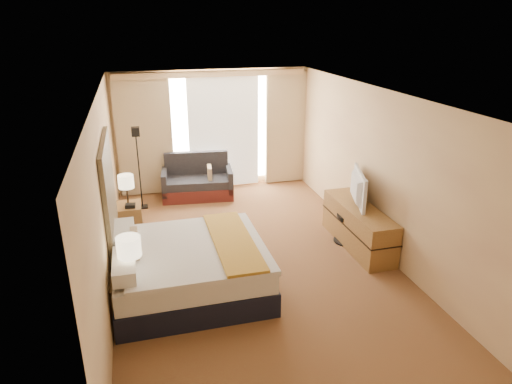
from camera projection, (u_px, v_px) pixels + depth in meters
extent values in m
cube|color=#5D271A|center=(252.00, 259.00, 7.28)|extent=(4.20, 7.00, 0.02)
cube|color=silver|center=(252.00, 95.00, 6.36)|extent=(4.20, 7.00, 0.02)
cube|color=beige|center=(212.00, 130.00, 9.98)|extent=(4.20, 0.02, 2.60)
cube|color=beige|center=(361.00, 324.00, 3.66)|extent=(4.20, 0.02, 2.60)
cube|color=beige|center=(105.00, 196.00, 6.31)|extent=(0.02, 7.00, 2.60)
cube|color=beige|center=(378.00, 171.00, 7.33)|extent=(0.02, 7.00, 2.60)
cube|color=black|center=(109.00, 192.00, 6.51)|extent=(0.06, 1.85, 1.50)
cube|color=olive|center=(131.00, 298.00, 5.79)|extent=(0.45, 0.52, 0.55)
cube|color=olive|center=(129.00, 219.00, 8.04)|extent=(0.45, 0.52, 0.55)
cube|color=olive|center=(358.00, 226.00, 7.60)|extent=(0.50, 1.80, 0.70)
cube|color=white|center=(223.00, 129.00, 10.00)|extent=(2.30, 0.02, 2.30)
cube|color=#CBB58F|center=(144.00, 137.00, 9.53)|extent=(1.15, 0.09, 2.50)
cube|color=#CBB58F|center=(285.00, 128.00, 10.28)|extent=(0.90, 0.09, 2.50)
cube|color=silver|center=(224.00, 132.00, 9.99)|extent=(1.55, 0.04, 2.50)
cube|color=beige|center=(211.00, 74.00, 9.40)|extent=(4.00, 0.16, 0.12)
cube|color=black|center=(191.00, 280.00, 6.38)|extent=(2.04, 1.85, 0.34)
cube|color=silver|center=(190.00, 260.00, 6.27)|extent=(1.99, 1.80, 0.29)
cube|color=silver|center=(195.00, 248.00, 6.23)|extent=(1.87, 1.87, 0.07)
cube|color=#B37B29|center=(233.00, 241.00, 6.34)|extent=(0.53, 1.87, 0.04)
cube|color=silver|center=(124.00, 265.00, 5.56)|extent=(0.27, 0.76, 0.18)
cube|color=silver|center=(124.00, 234.00, 6.37)|extent=(0.27, 0.76, 0.18)
cube|color=beige|center=(135.00, 245.00, 5.98)|extent=(0.10, 0.41, 0.35)
cube|color=#531C17|center=(198.00, 191.00, 9.76)|extent=(1.55, 0.95, 0.26)
cube|color=#2B2A2F|center=(198.00, 182.00, 9.64)|extent=(1.43, 0.78, 0.17)
cube|color=#2B2A2F|center=(196.00, 165.00, 9.87)|extent=(1.37, 0.30, 0.58)
cube|color=#2B2A2F|center=(165.00, 182.00, 9.58)|extent=(0.19, 0.79, 0.47)
cube|color=#2B2A2F|center=(229.00, 179.00, 9.77)|extent=(0.19, 0.79, 0.47)
cube|color=beige|center=(210.00, 174.00, 9.61)|extent=(0.12, 0.37, 0.34)
cube|color=black|center=(143.00, 207.00, 9.27)|extent=(0.21, 0.21, 0.02)
cylinder|color=black|center=(139.00, 172.00, 9.00)|extent=(0.03, 0.03, 1.47)
cube|color=black|center=(135.00, 132.00, 8.71)|extent=(0.15, 0.15, 0.17)
cylinder|color=black|center=(347.00, 240.00, 7.86)|extent=(0.47, 0.47, 0.03)
cylinder|color=black|center=(348.00, 228.00, 7.78)|extent=(0.06, 0.06, 0.42)
cylinder|color=black|center=(349.00, 217.00, 7.70)|extent=(0.41, 0.41, 0.07)
cube|color=black|center=(360.00, 201.00, 7.63)|extent=(0.06, 0.38, 0.47)
cube|color=black|center=(132.00, 280.00, 5.63)|extent=(0.10, 0.10, 0.04)
cylinder|color=black|center=(131.00, 266.00, 5.55)|extent=(0.03, 0.03, 0.36)
cylinder|color=beige|center=(129.00, 247.00, 5.46)|extent=(0.29, 0.29, 0.25)
cube|color=black|center=(128.00, 205.00, 7.92)|extent=(0.09, 0.09, 0.04)
cylinder|color=black|center=(127.00, 195.00, 7.85)|extent=(0.03, 0.03, 0.33)
cylinder|color=beige|center=(126.00, 181.00, 7.77)|extent=(0.26, 0.26, 0.23)
cube|color=#9DC6F2|center=(132.00, 271.00, 5.78)|extent=(0.15, 0.15, 0.11)
cube|color=black|center=(130.00, 206.00, 7.83)|extent=(0.18, 0.15, 0.07)
imported|color=black|center=(354.00, 188.00, 7.52)|extent=(0.41, 0.97, 0.56)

